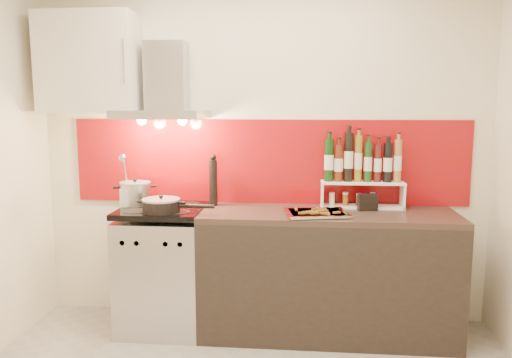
# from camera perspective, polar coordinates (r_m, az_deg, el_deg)

# --- Properties ---
(back_wall) EXTENTS (3.40, 0.02, 2.60)m
(back_wall) POSITION_cam_1_polar(r_m,az_deg,el_deg) (3.81, 0.64, 3.21)
(back_wall) COLOR silver
(back_wall) RESTS_ON ground
(backsplash) EXTENTS (3.00, 0.02, 0.64)m
(backsplash) POSITION_cam_1_polar(r_m,az_deg,el_deg) (3.80, 1.37, 1.98)
(backsplash) COLOR maroon
(backsplash) RESTS_ON back_wall
(range_stove) EXTENTS (0.60, 0.60, 0.91)m
(range_stove) POSITION_cam_1_polar(r_m,az_deg,el_deg) (3.81, -10.49, -10.13)
(range_stove) COLOR #B7B7BA
(range_stove) RESTS_ON ground
(counter) EXTENTS (1.80, 0.60, 0.90)m
(counter) POSITION_cam_1_polar(r_m,az_deg,el_deg) (3.68, 8.13, -10.61)
(counter) COLOR black
(counter) RESTS_ON ground
(range_hood) EXTENTS (0.62, 0.50, 0.61)m
(range_hood) POSITION_cam_1_polar(r_m,az_deg,el_deg) (3.76, -10.42, 9.76)
(range_hood) COLOR #B7B7BA
(range_hood) RESTS_ON back_wall
(upper_cabinet) EXTENTS (0.70, 0.35, 0.72)m
(upper_cabinet) POSITION_cam_1_polar(r_m,az_deg,el_deg) (3.94, -18.45, 12.42)
(upper_cabinet) COLOR silver
(upper_cabinet) RESTS_ON back_wall
(stock_pot) EXTENTS (0.23, 0.23, 0.20)m
(stock_pot) POSITION_cam_1_polar(r_m,az_deg,el_deg) (3.84, -13.63, -1.57)
(stock_pot) COLOR #B7B7BA
(stock_pot) RESTS_ON range_stove
(saute_pan) EXTENTS (0.51, 0.26, 0.12)m
(saute_pan) POSITION_cam_1_polar(r_m,az_deg,el_deg) (3.53, -10.66, -2.98)
(saute_pan) COLOR black
(saute_pan) RESTS_ON range_stove
(utensil_jar) EXTENTS (0.08, 0.13, 0.40)m
(utensil_jar) POSITION_cam_1_polar(r_m,az_deg,el_deg) (3.77, -14.74, -1.41)
(utensil_jar) COLOR silver
(utensil_jar) RESTS_ON range_stove
(pepper_mill) EXTENTS (0.06, 0.06, 0.39)m
(pepper_mill) POSITION_cam_1_polar(r_m,az_deg,el_deg) (3.74, -4.91, -0.21)
(pepper_mill) COLOR black
(pepper_mill) RESTS_ON counter
(step_shelf) EXTENTS (0.60, 0.16, 0.55)m
(step_shelf) POSITION_cam_1_polar(r_m,az_deg,el_deg) (3.71, 11.85, 0.77)
(step_shelf) COLOR white
(step_shelf) RESTS_ON counter
(caddy_box) EXTENTS (0.15, 0.09, 0.12)m
(caddy_box) POSITION_cam_1_polar(r_m,az_deg,el_deg) (3.65, 12.63, -2.60)
(caddy_box) COLOR black
(caddy_box) RESTS_ON counter
(baking_tray) EXTENTS (0.47, 0.39, 0.03)m
(baking_tray) POSITION_cam_1_polar(r_m,az_deg,el_deg) (3.45, 6.91, -3.85)
(baking_tray) COLOR silver
(baking_tray) RESTS_ON counter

